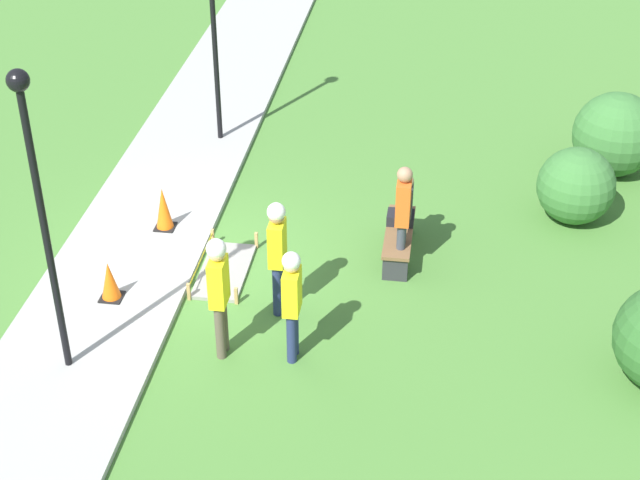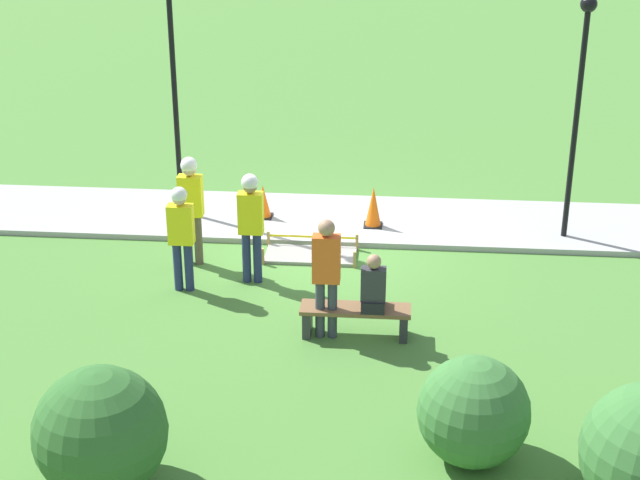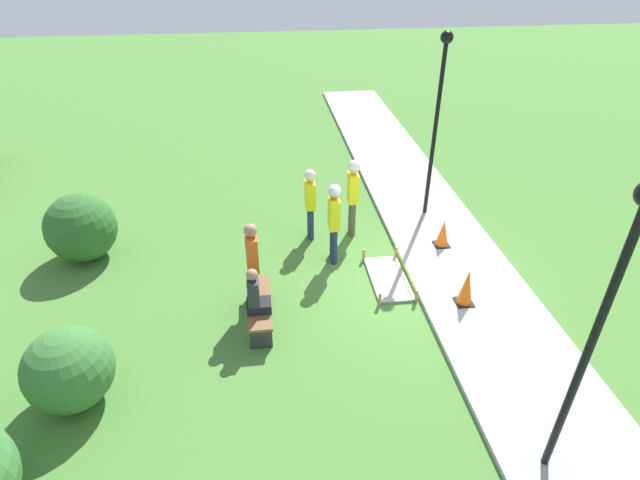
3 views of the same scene
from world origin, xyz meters
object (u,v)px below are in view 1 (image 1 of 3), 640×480
at_px(traffic_cone_near_patch, 163,208).
at_px(person_seated_on_bench, 404,204).
at_px(bystander_in_orange_shirt, 403,213).
at_px(lamppost_far, 212,3).
at_px(park_bench, 399,238).
at_px(traffic_cone_far_patch, 110,281).
at_px(lamppost_near, 37,187).
at_px(worker_assistant, 277,248).
at_px(worker_supervisor, 292,297).
at_px(worker_trainee, 219,286).

height_order(traffic_cone_near_patch, person_seated_on_bench, person_seated_on_bench).
height_order(bystander_in_orange_shirt, lamppost_far, lamppost_far).
relative_size(bystander_in_orange_shirt, lamppost_far, 0.44).
bearing_deg(park_bench, traffic_cone_far_patch, -65.17).
xyz_separation_m(traffic_cone_near_patch, person_seated_on_bench, (-0.14, 4.02, 0.34)).
distance_m(bystander_in_orange_shirt, lamppost_near, 5.69).
xyz_separation_m(worker_assistant, bystander_in_orange_shirt, (-1.35, 1.73, -0.07)).
bearing_deg(park_bench, lamppost_near, -50.71).
bearing_deg(worker_supervisor, lamppost_far, -158.42).
bearing_deg(person_seated_on_bench, bystander_in_orange_shirt, 1.00).
relative_size(traffic_cone_near_patch, lamppost_far, 0.18).
bearing_deg(traffic_cone_near_patch, lamppost_near, -5.57).
bearing_deg(worker_supervisor, person_seated_on_bench, 156.73).
distance_m(person_seated_on_bench, bystander_in_orange_shirt, 0.73).
bearing_deg(traffic_cone_near_patch, park_bench, 88.29).
height_order(park_bench, bystander_in_orange_shirt, bystander_in_orange_shirt).
distance_m(worker_assistant, bystander_in_orange_shirt, 2.20).
distance_m(person_seated_on_bench, worker_assistant, 2.68).
bearing_deg(worker_supervisor, traffic_cone_far_patch, -106.60).
bearing_deg(lamppost_far, worker_trainee, 13.32).
bearing_deg(bystander_in_orange_shirt, lamppost_far, -135.85).
xyz_separation_m(worker_assistant, lamppost_far, (-5.34, -2.14, 1.72)).
distance_m(park_bench, worker_supervisor, 3.19).
distance_m(worker_supervisor, lamppost_far, 7.11).
distance_m(traffic_cone_near_patch, worker_supervisor, 4.04).
distance_m(worker_trainee, lamppost_far, 6.83).
distance_m(traffic_cone_near_patch, lamppost_near, 4.42).
bearing_deg(worker_trainee, lamppost_far, -166.68).
relative_size(person_seated_on_bench, lamppost_far, 0.21).
bearing_deg(lamppost_far, traffic_cone_far_patch, -4.34).
bearing_deg(bystander_in_orange_shirt, park_bench, -171.69).
distance_m(worker_trainee, lamppost_near, 2.77).
xyz_separation_m(traffic_cone_near_patch, park_bench, (0.12, 3.97, -0.15)).
bearing_deg(traffic_cone_near_patch, person_seated_on_bench, 91.95).
bearing_deg(worker_supervisor, bystander_in_orange_shirt, 150.91).
xyz_separation_m(worker_supervisor, lamppost_far, (-6.39, -2.53, 1.80)).
xyz_separation_m(park_bench, lamppost_near, (3.54, -4.32, 2.60)).
distance_m(park_bench, worker_assistant, 2.57).
bearing_deg(person_seated_on_bench, lamppost_near, -49.07).
bearing_deg(traffic_cone_far_patch, person_seated_on_bench, 117.33).
bearing_deg(worker_assistant, person_seated_on_bench, 139.78).
relative_size(traffic_cone_far_patch, worker_trainee, 0.33).
height_order(worker_trainee, bystander_in_orange_shirt, worker_trainee).
xyz_separation_m(traffic_cone_far_patch, bystander_in_orange_shirt, (-1.53, 4.29, 0.65)).
relative_size(park_bench, worker_supervisor, 0.91).
xyz_separation_m(person_seated_on_bench, lamppost_near, (3.79, -4.37, 2.11)).
bearing_deg(traffic_cone_far_patch, traffic_cone_near_patch, 172.95).
relative_size(worker_supervisor, bystander_in_orange_shirt, 0.95).
bearing_deg(traffic_cone_far_patch, park_bench, 114.83).
relative_size(worker_trainee, lamppost_near, 0.44).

